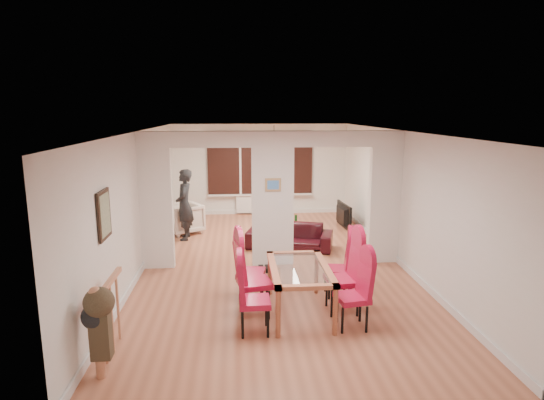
{
  "coord_description": "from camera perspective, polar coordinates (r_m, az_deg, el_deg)",
  "views": [
    {
      "loc": [
        -0.68,
        -8.51,
        2.98
      ],
      "look_at": [
        0.04,
        0.6,
        1.17
      ],
      "focal_mm": 30.0,
      "sensor_mm": 36.0,
      "label": 1
    }
  ],
  "objects": [
    {
      "name": "dining_chair_la",
      "position": [
        6.25,
        -2.2,
        -11.96
      ],
      "size": [
        0.43,
        0.43,
        1.04
      ],
      "primitive_type": null,
      "rotation": [
        0.0,
        0.0,
        0.02
      ],
      "color": "#B31238",
      "rests_on": "floor"
    },
    {
      "name": "radiator",
      "position": [
        13.2,
        -1.45,
        -0.51
      ],
      "size": [
        1.4,
        0.08,
        0.5
      ],
      "primitive_type": "cube",
      "color": "white",
      "rests_on": "floor"
    },
    {
      "name": "pillar_photo",
      "position": [
        8.55,
        0.13,
        1.92
      ],
      "size": [
        0.3,
        0.03,
        0.25
      ],
      "primitive_type": "cube",
      "color": "#4C8CD8",
      "rests_on": "divider_wall"
    },
    {
      "name": "dining_chair_ra",
      "position": [
        6.48,
        10.05,
        -11.33
      ],
      "size": [
        0.48,
        0.48,
        1.04
      ],
      "primitive_type": null,
      "rotation": [
        0.0,
        0.0,
        0.17
      ],
      "color": "#B31238",
      "rests_on": "floor"
    },
    {
      "name": "dining_chair_rc",
      "position": [
        7.52,
        8.23,
        -8.11
      ],
      "size": [
        0.47,
        0.47,
        1.02
      ],
      "primitive_type": null,
      "rotation": [
        0.0,
        0.0,
        -0.18
      ],
      "color": "#B31238",
      "rests_on": "floor"
    },
    {
      "name": "floor",
      "position": [
        9.04,
        0.08,
        -8.04
      ],
      "size": [
        5.0,
        9.0,
        0.01
      ],
      "primitive_type": "cube",
      "color": "#AF6446",
      "rests_on": "ground"
    },
    {
      "name": "dining_chair_lb",
      "position": [
        6.75,
        -2.2,
        -9.64
      ],
      "size": [
        0.55,
        0.55,
        1.16
      ],
      "primitive_type": null,
      "rotation": [
        0.0,
        0.0,
        0.2
      ],
      "color": "#B31238",
      "rests_on": "floor"
    },
    {
      "name": "divider_wall",
      "position": [
        8.7,
        0.08,
        0.07
      ],
      "size": [
        5.0,
        0.18,
        2.6
      ],
      "primitive_type": "cube",
      "color": "white",
      "rests_on": "floor"
    },
    {
      "name": "stair_newel",
      "position": [
        6.05,
        -19.65,
        -13.19
      ],
      "size": [
        0.4,
        1.2,
        1.1
      ],
      "primitive_type": null,
      "color": "tan",
      "rests_on": "floor"
    },
    {
      "name": "armchair",
      "position": [
        11.38,
        -11.04,
        -2.28
      ],
      "size": [
        1.09,
        1.09,
        0.73
      ],
      "primitive_type": "imported",
      "rotation": [
        0.0,
        0.0,
        -1.03
      ],
      "color": "beige",
      "rests_on": "floor"
    },
    {
      "name": "bowl",
      "position": [
        11.3,
        1.66,
        -2.86
      ],
      "size": [
        0.21,
        0.21,
        0.05
      ],
      "primitive_type": "imported",
      "color": "black",
      "rests_on": "coffee_table"
    },
    {
      "name": "pendant_light",
      "position": [
        11.88,
        0.25,
        7.2
      ],
      "size": [
        0.36,
        0.36,
        0.36
      ],
      "primitive_type": "sphere",
      "color": "orange",
      "rests_on": "room_walls"
    },
    {
      "name": "shoes",
      "position": [
        8.65,
        -0.98,
        -8.63
      ],
      "size": [
        0.22,
        0.24,
        0.09
      ],
      "primitive_type": null,
      "color": "black",
      "rests_on": "floor"
    },
    {
      "name": "room_walls",
      "position": [
        8.7,
        0.08,
        0.07
      ],
      "size": [
        5.0,
        9.0,
        2.6
      ],
      "primitive_type": null,
      "color": "silver",
      "rests_on": "floor"
    },
    {
      "name": "sofa",
      "position": [
        9.99,
        2.21,
        -4.55
      ],
      "size": [
        1.97,
        1.19,
        0.54
      ],
      "primitive_type": "imported",
      "rotation": [
        0.0,
        0.0,
        -0.27
      ],
      "color": "black",
      "rests_on": "floor"
    },
    {
      "name": "dining_chair_lc",
      "position": [
        7.27,
        -2.68,
        -8.5
      ],
      "size": [
        0.5,
        0.5,
        1.06
      ],
      "primitive_type": null,
      "rotation": [
        0.0,
        0.0,
        -0.19
      ],
      "color": "#B31238",
      "rests_on": "floor"
    },
    {
      "name": "dining_table",
      "position": [
        6.88,
        3.45,
        -11.18
      ],
      "size": [
        0.87,
        1.54,
        0.72
      ],
      "primitive_type": null,
      "color": "#AA5D3E",
      "rests_on": "floor"
    },
    {
      "name": "bay_window_blinds",
      "position": [
        13.05,
        -1.49,
        4.69
      ],
      "size": [
        3.0,
        0.08,
        1.8
      ],
      "primitive_type": "cube",
      "color": "black",
      "rests_on": "room_walls"
    },
    {
      "name": "television",
      "position": [
        11.87,
        8.52,
        -1.92
      ],
      "size": [
        1.08,
        0.22,
        0.62
      ],
      "primitive_type": "imported",
      "rotation": [
        0.0,
        0.0,
        1.65
      ],
      "color": "black",
      "rests_on": "floor"
    },
    {
      "name": "wall_poster",
      "position": [
        6.51,
        -20.33,
        -1.74
      ],
      "size": [
        0.04,
        0.52,
        0.67
      ],
      "primitive_type": "cube",
      "color": "gray",
      "rests_on": "room_walls"
    },
    {
      "name": "coffee_table",
      "position": [
        11.25,
        1.78,
        -3.61
      ],
      "size": [
        0.99,
        0.66,
        0.21
      ],
      "primitive_type": null,
      "rotation": [
        0.0,
        0.0,
        0.26
      ],
      "color": "black",
      "rests_on": "floor"
    },
    {
      "name": "dining_chair_rb",
      "position": [
        6.92,
        8.83,
        -9.23
      ],
      "size": [
        0.51,
        0.51,
        1.16
      ],
      "primitive_type": null,
      "rotation": [
        0.0,
        0.0,
        0.1
      ],
      "color": "#B31238",
      "rests_on": "floor"
    },
    {
      "name": "person",
      "position": [
        10.72,
        -10.93,
        -0.59
      ],
      "size": [
        0.6,
        0.4,
        1.65
      ],
      "primitive_type": "imported",
      "rotation": [
        0.0,
        0.0,
        -1.57
      ],
      "color": "black",
      "rests_on": "floor"
    },
    {
      "name": "bottle",
      "position": [
        11.21,
        3.01,
        -2.45
      ],
      "size": [
        0.06,
        0.06,
        0.26
      ],
      "primitive_type": "cylinder",
      "color": "#143F19",
      "rests_on": "coffee_table"
    }
  ]
}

